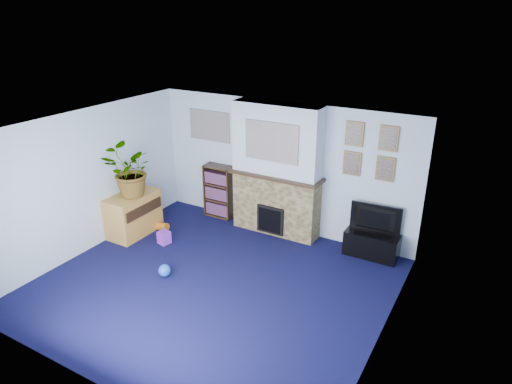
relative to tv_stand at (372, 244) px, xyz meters
The scene contains 26 objects.
floor 2.73m from the tv_stand, 131.76° to the right, with size 5.00×4.50×0.01m, color #0E0E35.
ceiling 3.48m from the tv_stand, 131.76° to the right, with size 5.00×4.50×0.01m, color white.
wall_back 2.07m from the tv_stand, behind, with size 5.00×0.04×2.40m, color silver.
wall_front 4.75m from the tv_stand, 112.95° to the right, with size 5.00×0.04×2.40m, color silver.
wall_left 4.86m from the tv_stand, 154.79° to the right, with size 0.04×4.50×2.40m, color silver.
wall_right 2.35m from the tv_stand, 71.29° to the right, with size 0.04×4.50×2.40m, color silver.
chimney_breast 2.05m from the tv_stand, behind, with size 1.72×0.50×2.40m.
collage_main 2.40m from the tv_stand, behind, with size 1.00×0.03×0.68m, color gray.
collage_left 3.71m from the tv_stand, behind, with size 0.90×0.03×0.58m, color gray.
portrait_tl 1.86m from the tv_stand, 158.68° to the left, with size 0.30×0.03×0.40m, color brown.
portrait_tr 1.79m from the tv_stand, 79.33° to the left, with size 0.30×0.03×0.40m, color brown.
portrait_bl 1.39m from the tv_stand, 158.68° to the left, with size 0.30×0.03×0.40m, color brown.
portrait_br 1.29m from the tv_stand, 79.33° to the left, with size 0.30×0.03×0.40m, color brown.
tv_stand is the anchor object (origin of this frame).
television 0.44m from the tv_stand, 90.00° to the left, with size 0.83×0.11×0.48m, color black.
bookshelf 3.11m from the tv_stand, behind, with size 0.58×0.28×1.05m.
sideboard 4.27m from the tv_stand, 161.82° to the right, with size 0.54×0.98×0.76m, color #BD873C.
potted_plant 4.35m from the tv_stand, 160.97° to the right, with size 0.84×0.73×0.93m, color #26661E.
mantel_clock 2.11m from the tv_stand, behind, with size 0.10×0.06×0.14m, color gold.
mantel_candle 1.85m from the tv_stand, behind, with size 0.05×0.05×0.16m, color #B2BFC6.
mantel_teddy 2.54m from the tv_stand, behind, with size 0.12×0.12×0.12m, color gray.
mantel_can 1.53m from the tv_stand, behind, with size 0.06×0.06×0.12m, color purple.
green_crate 4.24m from the tv_stand, 165.94° to the right, with size 0.32×0.26×0.26m, color #198C26.
toy_ball 3.42m from the tv_stand, 139.95° to the right, with size 0.19×0.19×0.19m, color blue.
toy_block 3.59m from the tv_stand, 157.44° to the right, with size 0.19×0.19×0.23m, color purple.
toy_tube 3.85m from the tv_stand, 164.84° to the right, with size 0.15×0.15×0.32m, color orange.
Camera 1 is at (3.44, -4.76, 3.93)m, focal length 32.00 mm.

